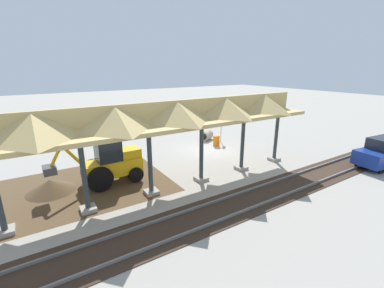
% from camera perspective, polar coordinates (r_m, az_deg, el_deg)
% --- Properties ---
extents(ground_plane, '(120.00, 120.00, 0.00)m').
position_cam_1_polar(ground_plane, '(21.11, 3.63, -1.37)').
color(ground_plane, '#9E998E').
extents(dirt_work_zone, '(9.28, 7.00, 0.01)m').
position_cam_1_polar(dirt_work_zone, '(16.07, -22.85, -8.69)').
color(dirt_work_zone, brown).
rests_on(dirt_work_zone, ground).
extents(platform_canopy, '(17.36, 3.20, 4.90)m').
position_cam_1_polar(platform_canopy, '(13.57, -3.48, 6.58)').
color(platform_canopy, '#9E998E').
rests_on(platform_canopy, ground).
extents(rail_tracks, '(60.00, 2.58, 0.15)m').
position_cam_1_polar(rail_tracks, '(15.90, 20.62, -8.61)').
color(rail_tracks, slate).
rests_on(rail_tracks, ground).
extents(stop_sign, '(0.66, 0.44, 2.32)m').
position_cam_1_polar(stop_sign, '(23.09, 6.51, 4.44)').
color(stop_sign, gray).
rests_on(stop_sign, ground).
extents(backhoe, '(5.14, 1.78, 2.82)m').
position_cam_1_polar(backhoe, '(15.53, -17.72, -3.96)').
color(backhoe, '#EAB214').
rests_on(backhoe, ground).
extents(dirt_mound, '(5.08, 5.08, 1.37)m').
position_cam_1_polar(dirt_mound, '(16.28, -28.80, -9.20)').
color(dirt_mound, brown).
rests_on(dirt_mound, ground).
extents(concrete_pipe, '(1.41, 1.31, 0.86)m').
position_cam_1_polar(concrete_pipe, '(24.01, 3.26, 1.93)').
color(concrete_pipe, '#9E9384').
rests_on(concrete_pipe, ground).
extents(distant_parked_car, '(4.35, 2.15, 1.98)m').
position_cam_1_polar(distant_parked_car, '(21.78, 36.83, -1.50)').
color(distant_parked_car, navy).
rests_on(distant_parked_car, ground).
extents(traffic_barrel, '(0.56, 0.56, 0.90)m').
position_cam_1_polar(traffic_barrel, '(22.27, 5.44, 0.76)').
color(traffic_barrel, orange).
rests_on(traffic_barrel, ground).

